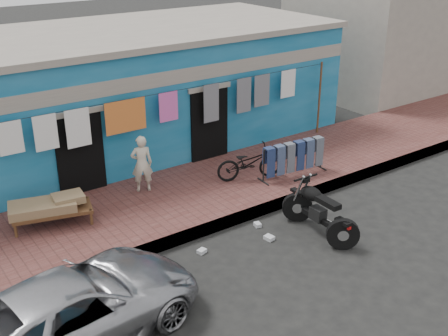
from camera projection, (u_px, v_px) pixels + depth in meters
ground at (284, 256)px, 10.88m from camera, size 80.00×80.00×0.00m
sidewalk at (199, 194)px, 13.07m from camera, size 28.00×3.00×0.25m
curb at (236, 219)px, 11.99m from camera, size 28.00×0.10×0.25m
building at (119, 91)px, 15.42m from camera, size 12.20×5.20×3.36m
neighbor_right at (383, 40)px, 21.21m from camera, size 6.00×5.00×3.80m
clothesline at (152, 115)px, 13.09m from camera, size 10.06×0.06×2.10m
car at (75, 308)px, 8.46m from camera, size 4.38×2.47×1.17m
seated_person at (142, 164)px, 12.72m from camera, size 0.56×0.47×1.34m
bicycle at (249, 159)px, 13.38m from camera, size 1.68×1.05×1.02m
motorcycle at (320, 210)px, 11.43m from camera, size 0.75×1.78×1.12m
charpoy at (52, 212)px, 11.42m from camera, size 2.06×1.63×0.56m
jeans_rack at (293, 158)px, 13.62m from camera, size 1.90×0.72×0.88m
litter_a at (202, 251)px, 10.96m from camera, size 0.20×0.17×0.07m
litter_b at (258, 225)px, 11.92m from camera, size 0.15×0.18×0.08m
litter_c at (269, 238)px, 11.43m from camera, size 0.18×0.22×0.08m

